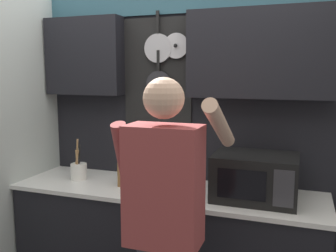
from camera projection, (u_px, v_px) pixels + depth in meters
name	position (u px, v px, depth m)	size (l,w,h in m)	color
base_cabinet_counter	(165.00, 248.00, 2.72)	(2.20, 0.62, 0.89)	black
back_wall_unit	(180.00, 107.00, 2.83)	(2.77, 0.20, 2.35)	black
microwave	(255.00, 177.00, 2.42)	(0.53, 0.40, 0.30)	black
knife_block	(129.00, 173.00, 2.73)	(0.12, 0.16, 0.26)	brown
utensil_crock	(79.00, 170.00, 2.87)	(0.12, 0.12, 0.32)	white
person	(165.00, 210.00, 1.92)	(0.54, 0.62, 1.68)	#383842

